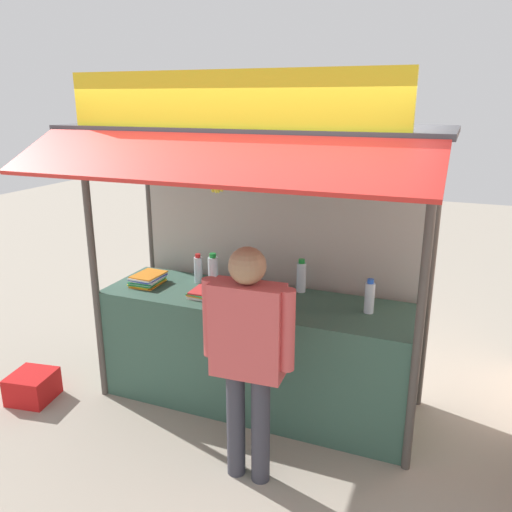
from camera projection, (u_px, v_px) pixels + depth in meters
The scene contains 14 objects.
ground_plane at pixel (256, 402), 4.33m from camera, with size 20.00×20.00×0.00m, color #9E9384.
stall_counter at pixel (256, 352), 4.20m from camera, with size 2.52×0.72×0.93m, color #385B4C.
stall_structure at pixel (261, 214), 3.97m from camera, with size 2.72×1.58×2.61m.
water_bottle_right at pixel (301, 277), 4.18m from camera, with size 0.08×0.08×0.28m.
water_bottle_mid_right at pixel (370, 297), 3.76m from camera, with size 0.07×0.07×0.26m.
water_bottle_mid_left at pixel (213, 272), 4.26m from camera, with size 0.08×0.08×0.30m.
water_bottle_rear_center at pixel (198, 269), 4.39m from camera, with size 0.07×0.07×0.25m.
water_bottle_far_right at pixel (244, 276), 4.16m from camera, with size 0.08×0.08×0.29m.
magazine_stack_far_left at pixel (148, 279), 4.37m from camera, with size 0.25×0.30×0.09m.
magazine_stack_left at pixel (202, 293), 4.11m from camera, with size 0.19×0.25×0.05m.
banana_bunch_leftmost at pixel (217, 181), 3.40m from camera, with size 0.11×0.10×0.29m.
banana_bunch_inner_right at pixel (298, 180), 3.19m from camera, with size 0.10×0.10×0.24m.
vendor_person at pixel (248, 346), 3.21m from camera, with size 0.61×0.23×1.60m.
plastic_crate at pixel (33, 387), 4.34m from camera, with size 0.34×0.34×0.24m, color red.
Camera 1 is at (1.42, -3.52, 2.43)m, focal length 36.25 mm.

